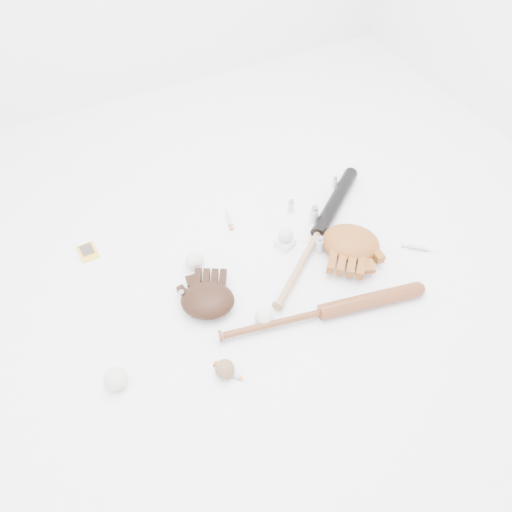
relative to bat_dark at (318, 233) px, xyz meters
name	(u,v)px	position (x,y,z in m)	size (l,w,h in m)	color
bat_dark	(318,233)	(0.00, 0.00, 0.00)	(0.88, 0.06, 0.06)	black
bat_wood	(322,312)	(-0.19, -0.35, 0.00)	(0.82, 0.06, 0.06)	brown
glove_dark	(208,300)	(-0.55, -0.12, 0.01)	(0.24, 0.24, 0.09)	black
glove_tan	(351,243)	(0.08, -0.12, 0.02)	(0.28, 0.28, 0.10)	brown
trading_card	(88,252)	(-0.89, 0.36, -0.03)	(0.07, 0.10, 0.01)	gold
pedestal	(285,243)	(-0.14, 0.02, -0.01)	(0.07, 0.07, 0.04)	white
baseball_on_pedestal	(286,235)	(-0.14, 0.02, 0.04)	(0.06, 0.06, 0.06)	silver
baseball_left	(116,379)	(-0.95, -0.27, 0.01)	(0.08, 0.08, 0.08)	silver
baseball_upper	(194,261)	(-0.52, 0.09, 0.00)	(0.07, 0.07, 0.07)	silver
baseball_mid	(264,318)	(-0.40, -0.27, 0.00)	(0.07, 0.07, 0.07)	silver
baseball_aged	(225,369)	(-0.61, -0.40, 0.00)	(0.07, 0.07, 0.07)	brown
syringe_0	(231,372)	(-0.59, -0.41, -0.02)	(0.16, 0.03, 0.02)	#ADBCC6
syringe_1	(318,243)	(-0.02, -0.03, -0.02)	(0.16, 0.03, 0.02)	#ADBCC6
syringe_2	(229,220)	(-0.30, 0.26, -0.02)	(0.14, 0.02, 0.02)	#ADBCC6
syringe_3	(418,248)	(0.34, -0.24, -0.02)	(0.16, 0.03, 0.02)	#ADBCC6
vial_0	(335,182)	(0.24, 0.24, 0.00)	(0.02, 0.02, 0.06)	silver
vial_1	(291,206)	(-0.02, 0.19, 0.00)	(0.03, 0.03, 0.07)	silver
vial_2	(319,244)	(-0.03, -0.06, 0.01)	(0.03, 0.03, 0.08)	silver
vial_3	(314,215)	(0.03, 0.09, 0.01)	(0.04, 0.04, 0.09)	silver
vial_4	(182,297)	(-0.63, -0.06, 0.00)	(0.03, 0.03, 0.07)	silver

